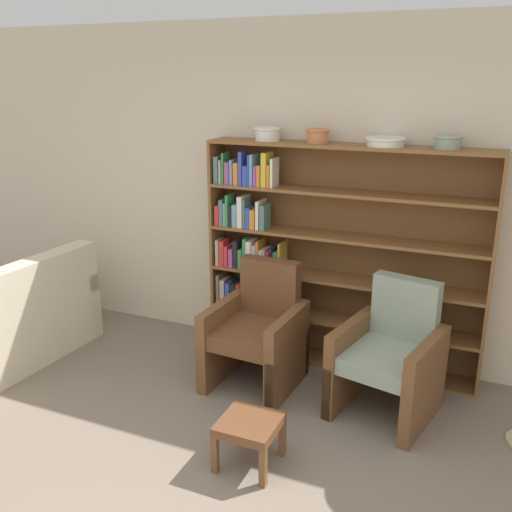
{
  "coord_description": "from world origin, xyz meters",
  "views": [
    {
      "loc": [
        1.38,
        -1.92,
        2.31
      ],
      "look_at": [
        -0.33,
        2.02,
        0.95
      ],
      "focal_mm": 40.0,
      "sensor_mm": 36.0,
      "label": 1
    }
  ],
  "objects_px": {
    "bowl_copper": "(386,141)",
    "bowl_slate": "(318,135)",
    "bookshelf": "(315,258)",
    "footstool": "(249,428)",
    "bowl_cream": "(448,141)",
    "bowl_brass": "(267,133)",
    "armchair_cushioned": "(390,357)",
    "armchair_leather": "(258,332)"
  },
  "relations": [
    {
      "from": "bowl_brass",
      "to": "bowl_cream",
      "type": "xyz_separation_m",
      "value": [
        1.36,
        0.0,
        -0.0
      ]
    },
    {
      "from": "armchair_leather",
      "to": "bookshelf",
      "type": "bearing_deg",
      "value": -112.35
    },
    {
      "from": "bowl_brass",
      "to": "armchair_leather",
      "type": "distance_m",
      "value": 1.57
    },
    {
      "from": "bowl_cream",
      "to": "bowl_brass",
      "type": "bearing_deg",
      "value": 180.0
    },
    {
      "from": "bowl_slate",
      "to": "footstool",
      "type": "distance_m",
      "value": 2.21
    },
    {
      "from": "bowl_copper",
      "to": "footstool",
      "type": "relative_size",
      "value": 0.83
    },
    {
      "from": "bookshelf",
      "to": "bowl_slate",
      "type": "bearing_deg",
      "value": -105.9
    },
    {
      "from": "bowl_cream",
      "to": "footstool",
      "type": "relative_size",
      "value": 0.56
    },
    {
      "from": "bowl_copper",
      "to": "bowl_slate",
      "type": "bearing_deg",
      "value": 180.0
    },
    {
      "from": "armchair_leather",
      "to": "footstool",
      "type": "relative_size",
      "value": 2.66
    },
    {
      "from": "bowl_slate",
      "to": "bowl_brass",
      "type": "bearing_deg",
      "value": 180.0
    },
    {
      "from": "bowl_copper",
      "to": "armchair_leather",
      "type": "relative_size",
      "value": 0.31
    },
    {
      "from": "bowl_brass",
      "to": "armchair_leather",
      "type": "relative_size",
      "value": 0.23
    },
    {
      "from": "bookshelf",
      "to": "armchair_cushioned",
      "type": "bearing_deg",
      "value": -36.44
    },
    {
      "from": "bowl_slate",
      "to": "armchair_cushioned",
      "type": "distance_m",
      "value": 1.73
    },
    {
      "from": "armchair_leather",
      "to": "armchair_cushioned",
      "type": "distance_m",
      "value": 1.02
    },
    {
      "from": "bowl_cream",
      "to": "armchair_leather",
      "type": "distance_m",
      "value": 1.97
    },
    {
      "from": "bookshelf",
      "to": "bowl_brass",
      "type": "xyz_separation_m",
      "value": [
        -0.42,
        -0.01,
        0.99
      ]
    },
    {
      "from": "bowl_copper",
      "to": "armchair_leather",
      "type": "xyz_separation_m",
      "value": [
        -0.78,
        -0.54,
        -1.44
      ]
    },
    {
      "from": "bookshelf",
      "to": "bowl_brass",
      "type": "bearing_deg",
      "value": -178.19
    },
    {
      "from": "armchair_cushioned",
      "to": "bowl_copper",
      "type": "bearing_deg",
      "value": -53.99
    },
    {
      "from": "bowl_copper",
      "to": "bowl_cream",
      "type": "height_order",
      "value": "bowl_cream"
    },
    {
      "from": "bowl_brass",
      "to": "bowl_copper",
      "type": "distance_m",
      "value": 0.93
    },
    {
      "from": "bowl_brass",
      "to": "bowl_cream",
      "type": "relative_size",
      "value": 1.09
    },
    {
      "from": "armchair_cushioned",
      "to": "armchair_leather",
      "type": "bearing_deg",
      "value": 12.32
    },
    {
      "from": "bowl_slate",
      "to": "armchair_leather",
      "type": "xyz_separation_m",
      "value": [
        -0.26,
        -0.54,
        -1.46
      ]
    },
    {
      "from": "bookshelf",
      "to": "bowl_copper",
      "type": "height_order",
      "value": "bowl_copper"
    },
    {
      "from": "bowl_brass",
      "to": "bowl_cream",
      "type": "bearing_deg",
      "value": 0.0
    },
    {
      "from": "bookshelf",
      "to": "bowl_brass",
      "type": "distance_m",
      "value": 1.07
    },
    {
      "from": "bowl_brass",
      "to": "bowl_slate",
      "type": "relative_size",
      "value": 1.17
    },
    {
      "from": "bookshelf",
      "to": "bowl_brass",
      "type": "height_order",
      "value": "bowl_brass"
    },
    {
      "from": "bowl_brass",
      "to": "bowl_copper",
      "type": "bearing_deg",
      "value": -0.0
    },
    {
      "from": "bookshelf",
      "to": "armchair_cushioned",
      "type": "relative_size",
      "value": 2.38
    },
    {
      "from": "bowl_copper",
      "to": "armchair_cushioned",
      "type": "distance_m",
      "value": 1.56
    },
    {
      "from": "bookshelf",
      "to": "armchair_leather",
      "type": "xyz_separation_m",
      "value": [
        -0.27,
        -0.55,
        -0.47
      ]
    },
    {
      "from": "bookshelf",
      "to": "armchair_leather",
      "type": "relative_size",
      "value": 2.38
    },
    {
      "from": "bowl_cream",
      "to": "footstool",
      "type": "xyz_separation_m",
      "value": [
        -0.86,
        -1.5,
        -1.62
      ]
    },
    {
      "from": "bowl_copper",
      "to": "bookshelf",
      "type": "bearing_deg",
      "value": 178.54
    },
    {
      "from": "bowl_copper",
      "to": "armchair_leather",
      "type": "height_order",
      "value": "bowl_copper"
    },
    {
      "from": "bookshelf",
      "to": "footstool",
      "type": "xyz_separation_m",
      "value": [
        0.09,
        -1.51,
        -0.64
      ]
    },
    {
      "from": "bookshelf",
      "to": "bowl_cream",
      "type": "bearing_deg",
      "value": -0.79
    },
    {
      "from": "armchair_cushioned",
      "to": "footstool",
      "type": "bearing_deg",
      "value": 67.67
    }
  ]
}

